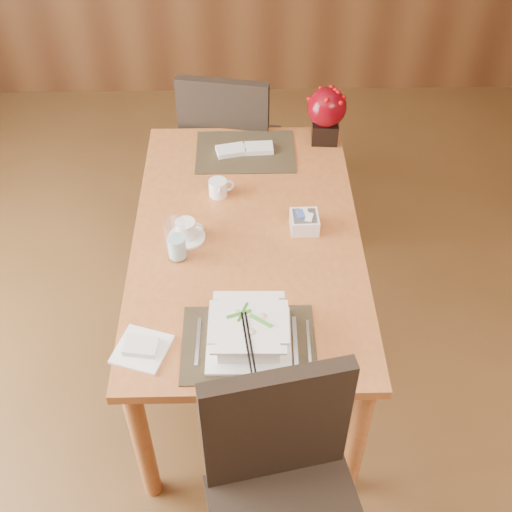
{
  "coord_description": "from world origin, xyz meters",
  "views": [
    {
      "loc": [
        -0.0,
        -1.27,
        2.47
      ],
      "look_at": [
        0.03,
        0.35,
        0.87
      ],
      "focal_mm": 45.0,
      "sensor_mm": 36.0,
      "label": 1
    }
  ],
  "objects_px": {
    "water_glass": "(176,240)",
    "dining_table": "(247,251)",
    "berry_decor": "(326,112)",
    "bread_plate": "(142,349)",
    "near_chair": "(284,493)",
    "far_chair": "(229,144)",
    "sugar_caddy": "(304,222)",
    "creamer_jug": "(218,188)",
    "soup_setting": "(249,332)",
    "coffee_cup": "(186,231)"
  },
  "relations": [
    {
      "from": "water_glass",
      "to": "creamer_jug",
      "type": "distance_m",
      "value": 0.4
    },
    {
      "from": "bread_plate",
      "to": "near_chair",
      "type": "height_order",
      "value": "near_chair"
    },
    {
      "from": "water_glass",
      "to": "creamer_jug",
      "type": "xyz_separation_m",
      "value": [
        0.15,
        0.37,
        -0.05
      ]
    },
    {
      "from": "berry_decor",
      "to": "coffee_cup",
      "type": "bearing_deg",
      "value": -132.49
    },
    {
      "from": "far_chair",
      "to": "water_glass",
      "type": "bearing_deg",
      "value": 90.35
    },
    {
      "from": "berry_decor",
      "to": "bread_plate",
      "type": "distance_m",
      "value": 1.42
    },
    {
      "from": "coffee_cup",
      "to": "creamer_jug",
      "type": "xyz_separation_m",
      "value": [
        0.12,
        0.27,
        0.0
      ]
    },
    {
      "from": "bread_plate",
      "to": "soup_setting",
      "type": "bearing_deg",
      "value": 3.95
    },
    {
      "from": "dining_table",
      "to": "sugar_caddy",
      "type": "relative_size",
      "value": 13.63
    },
    {
      "from": "water_glass",
      "to": "sugar_caddy",
      "type": "xyz_separation_m",
      "value": [
        0.49,
        0.15,
        -0.06
      ]
    },
    {
      "from": "water_glass",
      "to": "far_chair",
      "type": "relative_size",
      "value": 0.18
    },
    {
      "from": "berry_decor",
      "to": "far_chair",
      "type": "bearing_deg",
      "value": 151.13
    },
    {
      "from": "water_glass",
      "to": "berry_decor",
      "type": "bearing_deg",
      "value": 50.4
    },
    {
      "from": "near_chair",
      "to": "far_chair",
      "type": "height_order",
      "value": "near_chair"
    },
    {
      "from": "far_chair",
      "to": "berry_decor",
      "type": "bearing_deg",
      "value": 161.64
    },
    {
      "from": "water_glass",
      "to": "near_chair",
      "type": "xyz_separation_m",
      "value": [
        0.37,
        -0.86,
        -0.27
      ]
    },
    {
      "from": "soup_setting",
      "to": "coffee_cup",
      "type": "relative_size",
      "value": 1.95
    },
    {
      "from": "dining_table",
      "to": "creamer_jug",
      "type": "xyz_separation_m",
      "value": [
        -0.12,
        0.25,
        0.13
      ]
    },
    {
      "from": "creamer_jug",
      "to": "far_chair",
      "type": "relative_size",
      "value": 0.1
    },
    {
      "from": "creamer_jug",
      "to": "bread_plate",
      "type": "bearing_deg",
      "value": -119.78
    },
    {
      "from": "coffee_cup",
      "to": "water_glass",
      "type": "height_order",
      "value": "water_glass"
    },
    {
      "from": "bread_plate",
      "to": "near_chair",
      "type": "bearing_deg",
      "value": -42.36
    },
    {
      "from": "berry_decor",
      "to": "bread_plate",
      "type": "bearing_deg",
      "value": -120.98
    },
    {
      "from": "coffee_cup",
      "to": "far_chair",
      "type": "bearing_deg",
      "value": 80.36
    },
    {
      "from": "bread_plate",
      "to": "near_chair",
      "type": "xyz_separation_m",
      "value": [
        0.46,
        -0.42,
        -0.18
      ]
    },
    {
      "from": "creamer_jug",
      "to": "berry_decor",
      "type": "bearing_deg",
      "value": 25.59
    },
    {
      "from": "near_chair",
      "to": "bread_plate",
      "type": "bearing_deg",
      "value": 126.36
    },
    {
      "from": "dining_table",
      "to": "berry_decor",
      "type": "height_order",
      "value": "berry_decor"
    },
    {
      "from": "coffee_cup",
      "to": "far_chair",
      "type": "relative_size",
      "value": 0.15
    },
    {
      "from": "creamer_jug",
      "to": "bread_plate",
      "type": "distance_m",
      "value": 0.85
    },
    {
      "from": "dining_table",
      "to": "sugar_caddy",
      "type": "height_order",
      "value": "sugar_caddy"
    },
    {
      "from": "dining_table",
      "to": "bread_plate",
      "type": "relative_size",
      "value": 9.01
    },
    {
      "from": "soup_setting",
      "to": "near_chair",
      "type": "xyz_separation_m",
      "value": [
        0.1,
        -0.44,
        -0.23
      ]
    },
    {
      "from": "sugar_caddy",
      "to": "bread_plate",
      "type": "xyz_separation_m",
      "value": [
        -0.59,
        -0.59,
        -0.03
      ]
    },
    {
      "from": "dining_table",
      "to": "berry_decor",
      "type": "bearing_deg",
      "value": 60.04
    },
    {
      "from": "dining_table",
      "to": "bread_plate",
      "type": "bearing_deg",
      "value": -122.12
    },
    {
      "from": "bread_plate",
      "to": "near_chair",
      "type": "distance_m",
      "value": 0.65
    },
    {
      "from": "soup_setting",
      "to": "sugar_caddy",
      "type": "bearing_deg",
      "value": 69.34
    },
    {
      "from": "coffee_cup",
      "to": "water_glass",
      "type": "distance_m",
      "value": 0.12
    },
    {
      "from": "soup_setting",
      "to": "far_chair",
      "type": "distance_m",
      "value": 1.46
    },
    {
      "from": "bread_plate",
      "to": "creamer_jug",
      "type": "bearing_deg",
      "value": 73.67
    },
    {
      "from": "creamer_jug",
      "to": "far_chair",
      "type": "distance_m",
      "value": 0.69
    },
    {
      "from": "water_glass",
      "to": "dining_table",
      "type": "bearing_deg",
      "value": 25.29
    },
    {
      "from": "dining_table",
      "to": "berry_decor",
      "type": "relative_size",
      "value": 5.69
    },
    {
      "from": "coffee_cup",
      "to": "near_chair",
      "type": "bearing_deg",
      "value": -70.62
    },
    {
      "from": "soup_setting",
      "to": "water_glass",
      "type": "distance_m",
      "value": 0.5
    },
    {
      "from": "near_chair",
      "to": "soup_setting",
      "type": "bearing_deg",
      "value": 91.68
    },
    {
      "from": "coffee_cup",
      "to": "far_chair",
      "type": "xyz_separation_m",
      "value": [
        0.15,
        0.91,
        -0.23
      ]
    },
    {
      "from": "coffee_cup",
      "to": "near_chair",
      "type": "height_order",
      "value": "near_chair"
    },
    {
      "from": "creamer_jug",
      "to": "soup_setting",
      "type": "bearing_deg",
      "value": -94.9
    }
  ]
}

